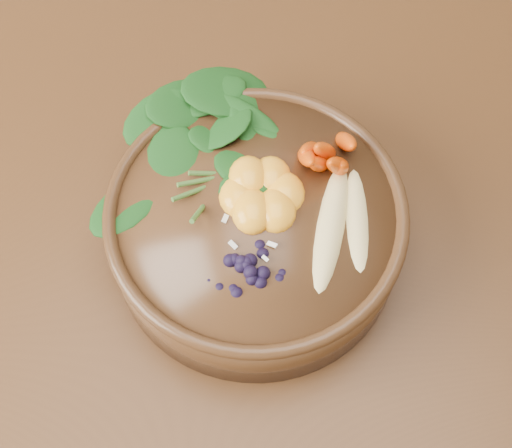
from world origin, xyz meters
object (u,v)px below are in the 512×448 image
object	(u,v)px
mandarin_cluster	(262,186)
blueberry_pile	(245,258)
banana_halves	(346,215)
kale_heap	(223,138)
carrot_cluster	(327,129)
stoneware_bowl	(256,229)
dining_table	(300,301)

from	to	relation	value
mandarin_cluster	blueberry_pile	xyz separation A→B (m)	(-0.02, -0.07, 0.00)
banana_halves	mandarin_cluster	xyz separation A→B (m)	(-0.07, 0.03, 0.00)
blueberry_pile	kale_heap	bearing A→B (deg)	97.50
kale_heap	banana_halves	distance (m)	0.13
kale_heap	blueberry_pile	bearing A→B (deg)	-82.50
carrot_cluster	blueberry_pile	world-z (taller)	carrot_cluster
stoneware_bowl	mandarin_cluster	size ratio (longest dim) A/B	3.15
mandarin_cluster	carrot_cluster	bearing A→B (deg)	35.89
carrot_cluster	banana_halves	size ratio (longest dim) A/B	0.51
kale_heap	mandarin_cluster	distance (m)	0.06
dining_table	banana_halves	bearing A→B (deg)	9.58
stoneware_bowl	mandarin_cluster	world-z (taller)	mandarin_cluster
kale_heap	blueberry_pile	size ratio (longest dim) A/B	1.42
banana_halves	carrot_cluster	bearing A→B (deg)	113.06
dining_table	blueberry_pile	bearing A→B (deg)	-149.34
dining_table	kale_heap	bearing A→B (deg)	130.80
dining_table	kale_heap	size ratio (longest dim) A/B	9.41
kale_heap	blueberry_pile	xyz separation A→B (m)	(0.02, -0.11, -0.00)
kale_heap	banana_halves	world-z (taller)	kale_heap
banana_halves	mandarin_cluster	size ratio (longest dim) A/B	1.71
stoneware_bowl	banana_halves	xyz separation A→B (m)	(0.07, -0.01, 0.05)
stoneware_bowl	kale_heap	world-z (taller)	kale_heap
mandarin_cluster	kale_heap	bearing A→B (deg)	123.91
stoneware_bowl	mandarin_cluster	xyz separation A→B (m)	(0.01, 0.02, 0.05)
dining_table	kale_heap	world-z (taller)	kale_heap
carrot_cluster	blueberry_pile	bearing A→B (deg)	-109.55
kale_heap	blueberry_pile	world-z (taller)	kale_heap
kale_heap	banana_halves	bearing A→B (deg)	-37.85
blueberry_pile	carrot_cluster	bearing A→B (deg)	56.15
dining_table	kale_heap	distance (m)	0.21
dining_table	mandarin_cluster	world-z (taller)	mandarin_cluster
carrot_cluster	stoneware_bowl	bearing A→B (deg)	-123.69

